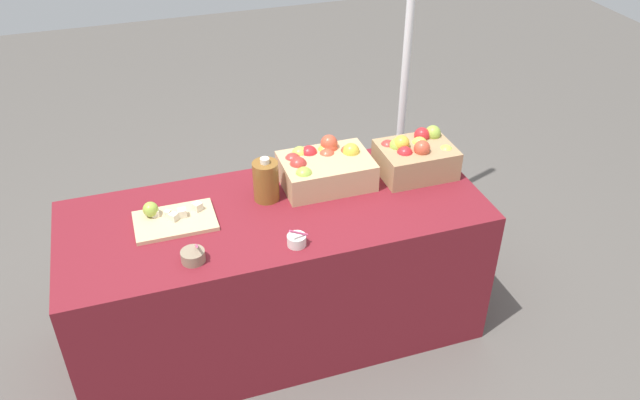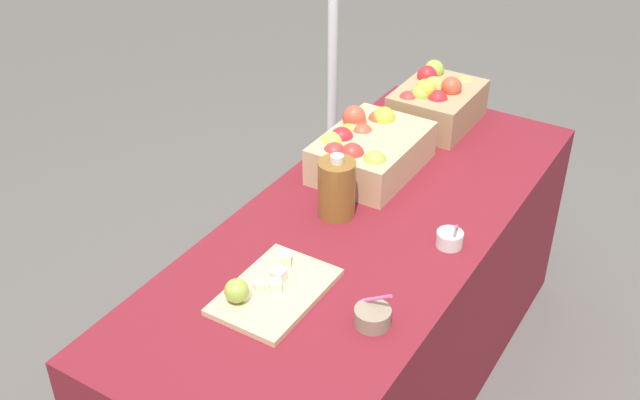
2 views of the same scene
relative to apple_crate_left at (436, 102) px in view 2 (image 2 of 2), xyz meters
The scene contains 8 objects.
ground_plane 1.11m from the apple_crate_left, behind, with size 10.00×10.00×0.00m, color #56514C.
table 0.87m from the apple_crate_left, behind, with size 1.90×0.76×0.74m, color maroon.
apple_crate_left is the anchor object (origin of this frame).
apple_crate_middle 0.45m from the apple_crate_left, behind, with size 0.42×0.29×0.20m.
cutting_board_front 1.18m from the apple_crate_left, behind, with size 0.35×0.23×0.09m.
sample_bowl_near 0.80m from the apple_crate_left, 152.35° to the right, with size 0.09×0.08×0.10m.
sample_bowl_mid 1.18m from the apple_crate_left, 163.31° to the right, with size 0.10×0.10×0.10m.
cider_jug 0.74m from the apple_crate_left, behind, with size 0.12×0.12×0.21m.
Camera 2 is at (-1.76, -0.92, 2.11)m, focal length 43.37 mm.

